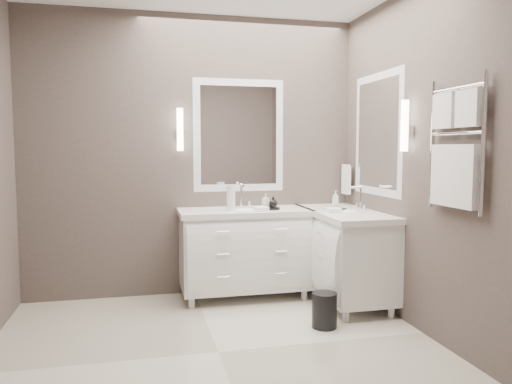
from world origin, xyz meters
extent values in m
cube|color=beige|center=(0.00, 0.00, -0.01)|extent=(3.20, 3.00, 0.01)
cube|color=#4B403C|center=(0.00, 1.50, 1.35)|extent=(3.20, 0.01, 2.70)
cube|color=#4B403C|center=(0.00, -1.50, 1.35)|extent=(3.20, 0.01, 2.70)
cube|color=#4B403C|center=(1.60, 0.00, 1.35)|extent=(0.01, 3.00, 2.70)
cube|color=white|center=(0.45, 1.23, 0.45)|extent=(1.20, 0.55, 0.70)
cube|color=white|center=(0.45, 1.23, 0.82)|extent=(1.24, 0.59, 0.05)
ellipsoid|color=white|center=(0.45, 1.23, 0.81)|extent=(0.36, 0.28, 0.12)
cylinder|color=white|center=(0.45, 1.39, 0.96)|extent=(0.02, 0.02, 0.22)
cube|color=white|center=(1.33, 0.90, 0.45)|extent=(0.55, 1.20, 0.70)
cube|color=white|center=(1.33, 0.90, 0.82)|extent=(0.59, 1.24, 0.05)
ellipsoid|color=white|center=(1.33, 0.90, 0.81)|extent=(0.36, 0.28, 0.12)
cylinder|color=white|center=(1.49, 0.90, 0.96)|extent=(0.02, 0.02, 0.22)
cube|color=white|center=(0.45, 1.49, 1.55)|extent=(0.90, 0.02, 1.10)
cube|color=white|center=(0.45, 1.49, 1.55)|extent=(0.77, 0.02, 0.96)
cube|color=white|center=(1.59, 0.80, 1.55)|extent=(0.02, 0.90, 1.10)
cube|color=white|center=(1.59, 0.80, 1.55)|extent=(0.02, 0.90, 0.96)
cube|color=white|center=(-0.13, 1.43, 1.55)|extent=(0.05, 0.05, 0.10)
cylinder|color=white|center=(-0.13, 1.43, 1.60)|extent=(0.06, 0.06, 0.40)
cube|color=white|center=(1.53, 0.22, 1.55)|extent=(0.05, 0.05, 0.10)
cylinder|color=white|center=(1.53, 0.22, 1.60)|extent=(0.06, 0.06, 0.40)
cylinder|color=white|center=(1.55, 1.36, 1.25)|extent=(0.02, 0.22, 0.02)
cube|color=white|center=(1.54, 1.36, 1.11)|extent=(0.03, 0.17, 0.30)
cylinder|color=white|center=(1.56, -0.68, 1.45)|extent=(0.03, 0.03, 0.90)
cylinder|color=white|center=(1.56, -0.12, 1.45)|extent=(0.03, 0.03, 0.90)
cube|color=white|center=(1.55, -0.53, 1.68)|extent=(0.06, 0.22, 0.24)
cube|color=white|center=(1.55, -0.27, 1.68)|extent=(0.06, 0.22, 0.24)
cube|color=white|center=(1.55, -0.40, 1.24)|extent=(0.06, 0.46, 0.42)
cylinder|color=black|center=(0.90, 0.29, 0.14)|extent=(0.21, 0.21, 0.28)
cube|color=black|center=(0.67, 1.14, 0.86)|extent=(0.19, 0.16, 0.02)
cube|color=black|center=(1.25, 0.93, 0.86)|extent=(0.17, 0.20, 0.02)
cylinder|color=silver|center=(0.31, 1.18, 0.96)|extent=(0.09, 0.09, 0.22)
imported|color=white|center=(0.64, 1.16, 0.94)|extent=(0.06, 0.06, 0.13)
imported|color=black|center=(0.70, 1.11, 0.92)|extent=(0.10, 0.10, 0.10)
imported|color=white|center=(1.25, 0.93, 0.96)|extent=(0.08, 0.08, 0.16)
camera|label=1|loc=(-0.51, -3.35, 1.42)|focal=35.00mm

